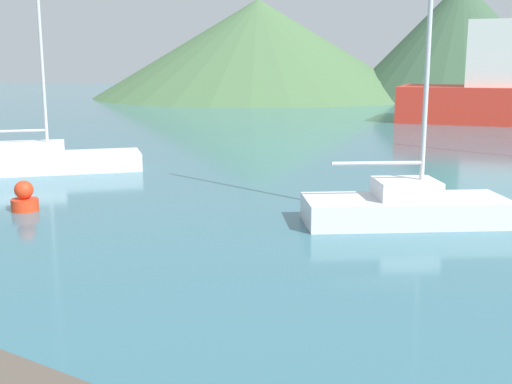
# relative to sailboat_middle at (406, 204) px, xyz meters

# --- Properties ---
(sailboat_middle) EXTENTS (5.47, 3.34, 10.01)m
(sailboat_middle) POSITION_rel_sailboat_middle_xyz_m (0.00, 0.00, 0.00)
(sailboat_middle) COLOR silver
(sailboat_middle) RESTS_ON ground_plane
(sailboat_outer) EXTENTS (8.03, 5.70, 8.99)m
(sailboat_outer) POSITION_rel_sailboat_middle_xyz_m (-13.72, 4.77, -0.05)
(sailboat_outer) COLOR silver
(sailboat_outer) RESTS_ON ground_plane
(buoy_marker) EXTENTS (0.74, 0.74, 0.85)m
(buoy_marker) POSITION_rel_sailboat_middle_xyz_m (-10.30, -0.99, -0.15)
(buoy_marker) COLOR red
(buoy_marker) RESTS_ON ground_plane
(hill_west) EXTENTS (38.76, 38.76, 11.34)m
(hill_west) POSITION_rel_sailboat_middle_xyz_m (-17.81, 59.31, 5.17)
(hill_west) COLOR #476B42
(hill_west) RESTS_ON ground_plane
(hill_central) EXTENTS (25.16, 25.16, 12.95)m
(hill_central) POSITION_rel_sailboat_middle_xyz_m (5.07, 59.91, 5.98)
(hill_central) COLOR #38563D
(hill_central) RESTS_ON ground_plane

